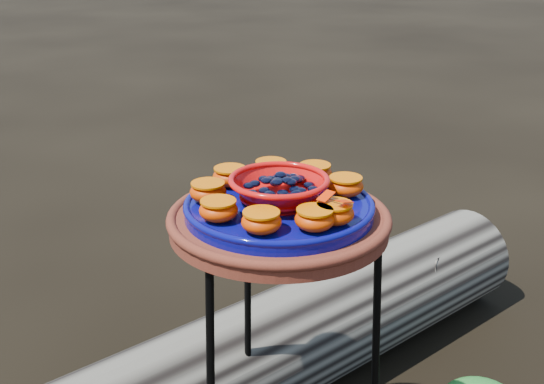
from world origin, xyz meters
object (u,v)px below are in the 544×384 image
object	(u,v)px
terracotta_saucer	(279,223)
plant_stand	(278,378)
driftwood_log	(298,337)
red_bowl	(279,191)
cobalt_plate	(279,209)

from	to	relation	value
terracotta_saucer	plant_stand	bearing A→B (deg)	0.00
terracotta_saucer	driftwood_log	distance (m)	0.72
driftwood_log	red_bowl	bearing A→B (deg)	-118.08
terracotta_saucer	red_bowl	xyz separation A→B (m)	(0.00, 0.00, 0.07)
terracotta_saucer	driftwood_log	bearing A→B (deg)	61.92
plant_stand	driftwood_log	size ratio (longest dim) A/B	0.41
plant_stand	terracotta_saucer	bearing A→B (deg)	0.00
plant_stand	cobalt_plate	bearing A→B (deg)	0.00
cobalt_plate	red_bowl	xyz separation A→B (m)	(0.00, 0.00, 0.04)
terracotta_saucer	cobalt_plate	distance (m)	0.03
plant_stand	red_bowl	distance (m)	0.43
red_bowl	driftwood_log	xyz separation A→B (m)	(0.21, 0.40, -0.63)
plant_stand	cobalt_plate	xyz separation A→B (m)	(0.00, 0.00, 0.40)
red_bowl	driftwood_log	world-z (taller)	red_bowl
red_bowl	plant_stand	bearing A→B (deg)	0.00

